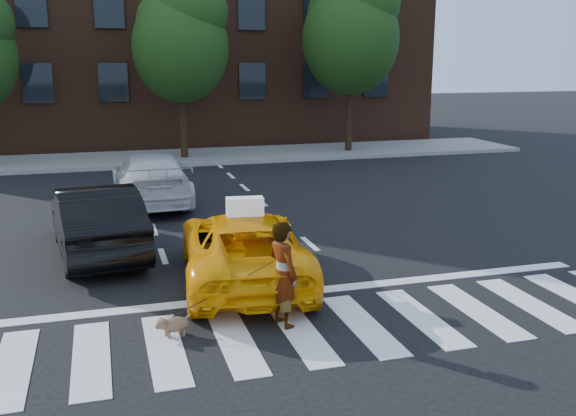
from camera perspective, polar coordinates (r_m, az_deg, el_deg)
The scene contains 13 objects.
ground at distance 9.75m, azimuth 1.14°, elevation -10.99°, with size 120.00×120.00×0.00m, color black.
crosswalk at distance 9.75m, azimuth 1.14°, elevation -10.95°, with size 13.00×2.40×0.01m, color silver.
stop_line at distance 11.17m, azimuth -1.35°, elevation -7.73°, with size 12.00×0.30×0.01m, color silver.
sidewalk_far at distance 26.41m, azimuth -10.39°, elevation 4.42°, with size 30.00×4.00×0.15m, color slate.
building at distance 33.65m, azimuth -12.27°, elevation 16.30°, with size 26.00×10.00×12.00m, color #4C2A1B.
tree_mid at distance 25.70m, azimuth -9.49°, elevation 14.91°, with size 3.69×3.69×7.10m.
tree_right at distance 27.48m, azimuth 5.69°, elevation 15.76°, with size 4.00×4.00×7.70m.
taxi at distance 11.72m, azimuth -4.01°, elevation -3.46°, with size 2.13×4.61×1.28m, color #FFA405.
black_sedan at distance 13.86m, azimuth -16.68°, elevation -1.00°, with size 1.55×4.44×1.46m, color black.
white_suv at distance 18.43m, azimuth -12.12°, elevation 2.62°, with size 1.99×4.91×1.42m, color silver.
woman at distance 9.69m, azimuth -0.45°, elevation -5.92°, with size 0.60×0.39×1.64m, color #999999.
dog at distance 9.69m, azimuth -10.26°, elevation -10.15°, with size 0.56×0.34×0.33m.
taxi_sign at distance 11.33m, azimuth -3.85°, elevation 0.14°, with size 0.65×0.28×0.32m, color white.
Camera 1 is at (-2.69, -8.48, 3.99)m, focal length 40.00 mm.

